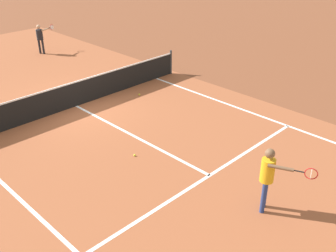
# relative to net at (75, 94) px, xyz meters

# --- Properties ---
(ground_plane) EXTENTS (60.00, 60.00, 0.00)m
(ground_plane) POSITION_rel_net_xyz_m (0.00, 0.00, -0.49)
(ground_plane) COLOR brown
(court_surface_inbounds) EXTENTS (10.62, 24.40, 0.00)m
(court_surface_inbounds) POSITION_rel_net_xyz_m (0.00, 0.00, -0.49)
(court_surface_inbounds) COLOR #9E5433
(court_surface_inbounds) RESTS_ON ground_plane
(line_sideline_left) EXTENTS (0.10, 11.89, 0.01)m
(line_sideline_left) POSITION_rel_net_xyz_m (-4.11, -5.95, -0.49)
(line_sideline_left) COLOR white
(line_sideline_left) RESTS_ON ground_plane
(line_sideline_right) EXTENTS (0.10, 11.89, 0.01)m
(line_sideline_right) POSITION_rel_net_xyz_m (4.11, -5.95, -0.49)
(line_sideline_right) COLOR white
(line_sideline_right) RESTS_ON ground_plane
(line_service_near) EXTENTS (8.22, 0.10, 0.01)m
(line_service_near) POSITION_rel_net_xyz_m (0.00, -6.40, -0.49)
(line_service_near) COLOR white
(line_service_near) RESTS_ON ground_plane
(line_center_service) EXTENTS (0.10, 6.40, 0.01)m
(line_center_service) POSITION_rel_net_xyz_m (0.00, -3.20, -0.49)
(line_center_service) COLOR white
(line_center_service) RESTS_ON ground_plane
(net) EXTENTS (10.11, 0.09, 1.07)m
(net) POSITION_rel_net_xyz_m (0.00, 0.00, 0.00)
(net) COLOR #33383D
(net) RESTS_ON ground_plane
(player_near) EXTENTS (0.52, 1.19, 1.66)m
(player_near) POSITION_rel_net_xyz_m (-0.19, -8.21, 0.54)
(player_near) COLOR navy
(player_near) RESTS_ON ground_plane
(player_far) EXTENTS (1.13, 0.51, 1.49)m
(player_far) POSITION_rel_net_xyz_m (2.47, 6.85, 0.42)
(player_far) COLOR black
(player_far) RESTS_ON ground_plane
(tennis_ball_near_net) EXTENTS (0.07, 0.07, 0.07)m
(tennis_ball_near_net) POSITION_rel_net_xyz_m (2.34, -0.89, -0.46)
(tennis_ball_near_net) COLOR #CCE033
(tennis_ball_near_net) RESTS_ON ground_plane
(tennis_ball_mid_court) EXTENTS (0.07, 0.07, 0.07)m
(tennis_ball_mid_court) POSITION_rel_net_xyz_m (-0.78, -4.21, -0.46)
(tennis_ball_mid_court) COLOR #CCE033
(tennis_ball_mid_court) RESTS_ON ground_plane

